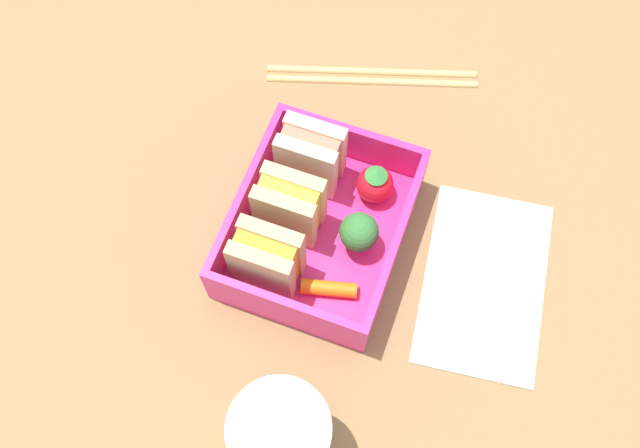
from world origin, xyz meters
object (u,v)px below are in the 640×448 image
object	(u,v)px
sandwich_center_left	(290,206)
chopstick_pair	(372,75)
carrot_stick_far_left	(329,288)
strawberry_far_left	(375,184)
drinking_glass	(282,437)
sandwich_left	(267,259)
folded_napkin	(484,281)
broccoli_floret	(358,236)
sandwich_center	(311,156)

from	to	relation	value
sandwich_center_left	chopstick_pair	bearing A→B (deg)	-5.09
carrot_stick_far_left	strawberry_far_left	distance (cm)	9.47
carrot_stick_far_left	drinking_glass	size ratio (longest dim) A/B	0.52
sandwich_left	folded_napkin	distance (cm)	17.71
broccoli_floret	chopstick_pair	world-z (taller)	broccoli_floret
sandwich_center	broccoli_floret	distance (cm)	7.67
carrot_stick_far_left	broccoli_floret	bearing A→B (deg)	-11.11
broccoli_floret	drinking_glass	bearing A→B (deg)	-179.95
carrot_stick_far_left	chopstick_pair	xyz separation A→B (cm)	(21.27, 3.44, -1.46)
carrot_stick_far_left	chopstick_pair	world-z (taller)	carrot_stick_far_left
carrot_stick_far_left	broccoli_floret	distance (cm)	4.68
drinking_glass	folded_napkin	world-z (taller)	drinking_glass
sandwich_left	sandwich_center	world-z (taller)	same
sandwich_center	drinking_glass	bearing A→B (deg)	-164.73
sandwich_center	carrot_stick_far_left	bearing A→B (deg)	-151.98
sandwich_left	sandwich_center_left	bearing A→B (deg)	0.00
sandwich_center_left	broccoli_floret	world-z (taller)	sandwich_center_left
sandwich_center	broccoli_floret	bearing A→B (deg)	-131.06
sandwich_left	broccoli_floret	distance (cm)	7.30
sandwich_left	sandwich_center_left	xyz separation A→B (cm)	(4.72, 0.00, 0.00)
sandwich_left	strawberry_far_left	world-z (taller)	sandwich_left
strawberry_far_left	chopstick_pair	xyz separation A→B (cm)	(11.88, 4.04, -2.50)
drinking_glass	strawberry_far_left	bearing A→B (deg)	0.68
sandwich_center	sandwich_left	bearing A→B (deg)	180.00
chopstick_pair	folded_napkin	xyz separation A→B (cm)	(-15.86, -14.82, -0.15)
broccoli_floret	drinking_glass	size ratio (longest dim) A/B	0.48
broccoli_floret	drinking_glass	distance (cm)	16.17
sandwich_center_left	chopstick_pair	size ratio (longest dim) A/B	0.32
sandwich_center_left	broccoli_floret	xyz separation A→B (cm)	(-0.30, -5.76, -0.66)
strawberry_far_left	drinking_glass	distance (cm)	21.34
sandwich_center_left	folded_napkin	xyz separation A→B (cm)	(0.86, -16.31, -4.04)
drinking_glass	chopstick_pair	bearing A→B (deg)	7.37
broccoli_floret	sandwich_center_left	bearing A→B (deg)	87.03
strawberry_far_left	folded_napkin	xyz separation A→B (cm)	(-3.98, -10.78, -2.65)
chopstick_pair	drinking_glass	world-z (taller)	drinking_glass
strawberry_far_left	chopstick_pair	world-z (taller)	strawberry_far_left
sandwich_center_left	carrot_stick_far_left	xyz separation A→B (cm)	(-4.54, -4.93, -2.43)
sandwich_left	strawberry_far_left	xyz separation A→B (cm)	(9.57, -5.53, -1.39)
drinking_glass	folded_napkin	bearing A→B (deg)	-31.30
strawberry_far_left	folded_napkin	bearing A→B (deg)	-110.27
sandwich_center	broccoli_floret	xyz separation A→B (cm)	(-5.02, -5.76, -0.66)
drinking_glass	sandwich_center	bearing A→B (deg)	15.27
broccoli_floret	drinking_glass	xyz separation A→B (cm)	(-16.15, -0.02, 0.60)
carrot_stick_far_left	sandwich_left	bearing A→B (deg)	92.08
sandwich_center_left	sandwich_center	bearing A→B (deg)	0.00
sandwich_center	carrot_stick_far_left	xyz separation A→B (cm)	(-9.27, -4.93, -2.43)
sandwich_left	drinking_glass	world-z (taller)	drinking_glass
sandwich_left	broccoli_floret	size ratio (longest dim) A/B	1.51
strawberry_far_left	chopstick_pair	distance (cm)	12.79
sandwich_center	folded_napkin	distance (cm)	17.24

